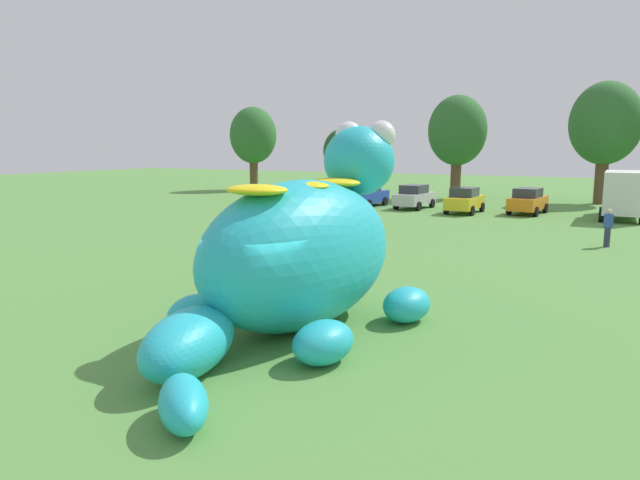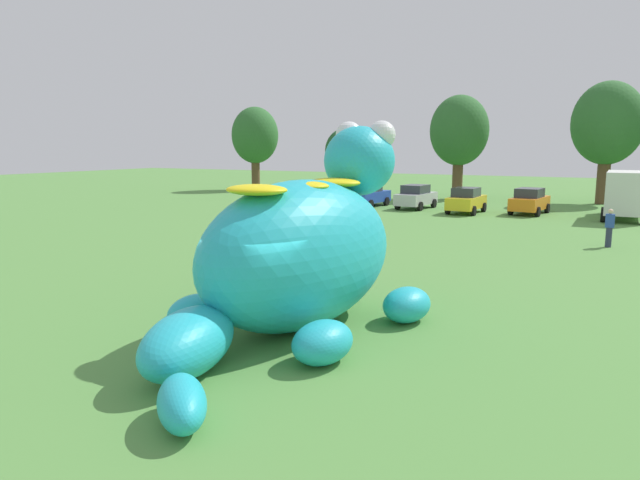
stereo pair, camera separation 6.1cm
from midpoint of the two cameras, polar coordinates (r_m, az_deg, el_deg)
ground_plane at (r=13.34m, az=-5.59°, el=-10.16°), size 160.00×160.00×0.00m
giant_inflatable_creature at (r=14.05m, az=-1.75°, el=-1.18°), size 5.59×10.22×5.14m
car_black at (r=44.73m, az=0.84°, el=4.71°), size 2.11×4.19×1.72m
car_blue at (r=42.99m, az=4.87°, el=4.50°), size 2.25×4.25×1.72m
car_silver at (r=41.88m, az=9.58°, el=4.27°), size 2.21×4.23×1.72m
car_yellow at (r=39.74m, az=14.40°, el=3.85°), size 2.08×4.17×1.72m
car_orange at (r=40.42m, az=20.18°, el=3.65°), size 2.30×4.27×1.72m
box_truck at (r=40.05m, az=28.16°, el=4.14°), size 2.39×6.41×2.95m
tree_far_left at (r=59.54m, az=-6.46°, el=10.27°), size 4.74×4.74×8.41m
tree_left at (r=53.63m, az=2.37°, el=8.78°), size 3.41×3.41×6.05m
tree_mid_left at (r=50.71m, az=13.73°, el=10.48°), size 4.92×4.92×8.73m
tree_centre_left at (r=49.75m, az=26.75°, el=10.27°), size 5.28×5.28×9.36m
spectator_mid_field at (r=28.47m, az=26.92°, el=1.05°), size 0.38×0.26×1.71m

